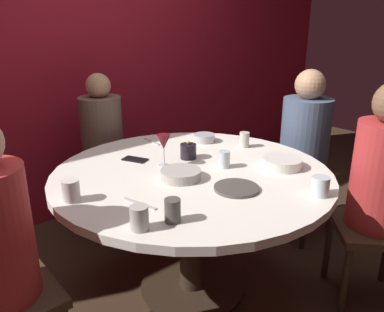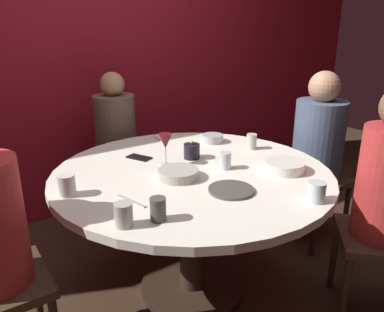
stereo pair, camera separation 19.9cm
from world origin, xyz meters
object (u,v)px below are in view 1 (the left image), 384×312
object	(u,v)px
seated_diner_back	(102,136)
cup_beside_wine	(224,159)
cell_phone	(135,159)
bowl_salad_center	(181,174)
bowl_serving_large	(204,138)
cup_center_front	(139,218)
dining_table	(192,194)
cup_far_edge	(320,186)
cup_by_left_diner	(244,140)
bowl_small_white	(282,163)
seated_diner_front_right	(383,175)
wine_glass	(164,143)
cup_near_candle	(71,191)
cup_by_right_diner	(173,211)
seated_diner_right	(305,137)
dinner_plate	(237,188)
candle_holder	(188,151)

from	to	relation	value
seated_diner_back	cup_beside_wine	distance (m)	1.08
cell_phone	bowl_salad_center	bearing A→B (deg)	68.98
bowl_serving_large	cup_center_front	xyz separation A→B (m)	(-0.94, -0.67, 0.02)
cell_phone	seated_diner_back	bearing A→B (deg)	-127.41
dining_table	cup_beside_wine	size ratio (longest dim) A/B	16.02
cup_far_edge	cup_beside_wine	size ratio (longest dim) A/B	0.98
seated_diner_back	cup_by_left_diner	size ratio (longest dim) A/B	12.31
dining_table	cup_by_left_diner	distance (m)	0.55
seated_diner_back	cup_center_front	bearing A→B (deg)	-22.26
bowl_small_white	cup_center_front	distance (m)	0.94
seated_diner_back	cup_by_left_diner	distance (m)	1.03
bowl_small_white	dining_table	bearing A→B (deg)	144.63
bowl_small_white	cup_far_edge	bearing A→B (deg)	-115.89
seated_diner_front_right	bowl_small_white	world-z (taller)	seated_diner_front_right
wine_glass	bowl_serving_large	distance (m)	0.52
seated_diner_back	cup_near_candle	xyz separation A→B (m)	(-0.64, -0.93, 0.08)
cup_by_right_diner	cup_far_edge	world-z (taller)	cup_by_right_diner
dining_table	cup_beside_wine	distance (m)	0.25
bowl_small_white	seated_diner_front_right	bearing A→B (deg)	-54.29
cup_beside_wine	bowl_serving_large	bearing A→B (deg)	60.63
bowl_serving_large	cup_by_left_diner	size ratio (longest dim) A/B	1.47
cup_center_front	seated_diner_back	bearing A→B (deg)	67.74
wine_glass	bowl_salad_center	world-z (taller)	wine_glass
bowl_small_white	cup_by_right_diner	bearing A→B (deg)	-173.81
cell_phone	cup_near_candle	bearing A→B (deg)	3.14
seated_diner_right	bowl_small_white	size ratio (longest dim) A/B	5.72
seated_diner_back	cup_by_right_diner	bearing A→B (deg)	-16.85
seated_diner_back	wine_glass	bearing A→B (deg)	-4.90
seated_diner_front_right	bowl_small_white	size ratio (longest dim) A/B	5.87
seated_diner_front_right	dinner_plate	bearing A→B (deg)	16.84
cup_by_left_diner	cup_beside_wine	world-z (taller)	cup_by_left_diner
candle_holder	cup_center_front	world-z (taller)	candle_holder
bowl_salad_center	seated_diner_right	bearing A→B (deg)	2.46
seated_diner_back	cell_phone	size ratio (longest dim) A/B	8.29
seated_diner_right	cup_by_right_diner	xyz separation A→B (m)	(-1.44, -0.37, 0.06)
cup_near_candle	cup_center_front	xyz separation A→B (m)	(0.09, -0.40, -0.00)
dinner_plate	cup_beside_wine	size ratio (longest dim) A/B	2.32
bowl_salad_center	cup_near_candle	world-z (taller)	cup_near_candle
dining_table	wine_glass	bearing A→B (deg)	116.07
dining_table	bowl_salad_center	distance (m)	0.20
cell_phone	cup_by_left_diner	size ratio (longest dim) A/B	1.49
cell_phone	bowl_small_white	world-z (taller)	bowl_small_white
seated_diner_right	bowl_small_white	xyz separation A→B (m)	(-0.63, -0.28, 0.04)
wine_glass	bowl_serving_large	world-z (taller)	wine_glass
cup_near_candle	cup_beside_wine	bearing A→B (deg)	-10.09
seated_diner_back	cup_center_front	size ratio (longest dim) A/B	12.23
dinner_plate	cup_far_edge	bearing A→B (deg)	-50.81
dining_table	wine_glass	xyz separation A→B (m)	(-0.07, 0.15, 0.27)
bowl_small_white	cup_by_left_diner	xyz separation A→B (m)	(0.11, 0.37, 0.02)
dining_table	cell_phone	world-z (taller)	cell_phone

